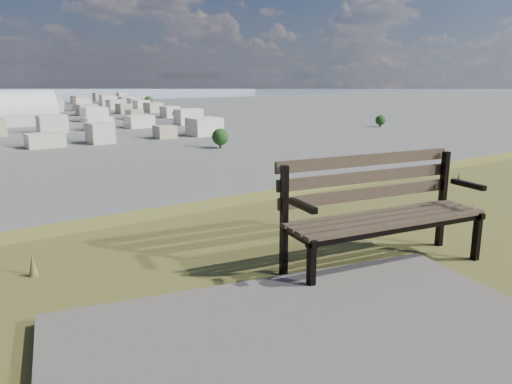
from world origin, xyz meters
TOP-DOWN VIEW (x-y plane):
  - park_bench at (-1.29, 1.55)m, footprint 1.91×0.87m

SIDE VIEW (x-z plane):
  - park_bench at x=-1.29m, z-range 25.06..26.03m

